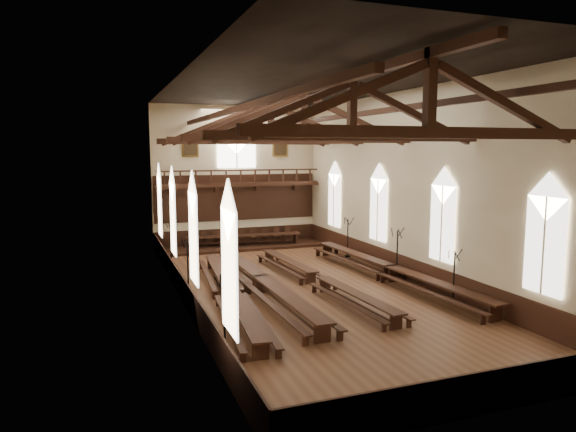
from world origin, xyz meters
The scene contains 21 objects.
ground centered at (0.00, 0.00, 0.00)m, with size 26.00×26.00×0.00m, color brown.
room_walls centered at (0.00, 0.00, 6.46)m, with size 26.00×26.00×26.00m.
wainscot_band centered at (0.00, 0.00, 0.60)m, with size 12.00×26.00×1.20m.
side_windows centered at (0.00, 0.00, 3.74)m, with size 11.85×19.80×4.50m.
end_window centered at (0.00, 12.90, 7.22)m, with size 2.80×0.12×3.80m.
minstrels_gallery centered at (0.00, 12.66, 3.91)m, with size 11.80×1.24×3.70m.
portraits centered at (0.00, 12.90, 7.10)m, with size 7.75×0.09×1.45m.
roof_trusses centered at (0.00, 0.00, 8.22)m, with size 11.70×25.70×2.80m.
refectory_row_a centered at (-3.92, -0.84, 0.53)m, with size 2.09×14.32×0.73m.
refectory_row_b centered at (-2.15, 0.24, 0.60)m, with size 1.78×15.09×0.82m.
refectory_row_c centered at (0.77, -0.03, 0.51)m, with size 1.80×13.95×0.69m.
refectory_row_d centered at (4.96, -0.10, 0.60)m, with size 2.14×15.16×0.82m.
dais centered at (0.08, 11.40, 0.09)m, with size 11.40×2.80×0.19m, color #34190F.
high_table centered at (0.08, 11.40, 0.83)m, with size 8.12×1.73×0.76m.
high_chairs centered at (0.08, 12.19, 0.72)m, with size 7.66×0.47×0.98m.
candelabrum_left_near centered at (-5.55, -6.74, 0.84)m, with size 0.83×0.81×2.77m.
candelabrum_left_mid centered at (-5.55, 0.85, 0.83)m, with size 0.78×0.84×2.75m.
candelabrum_left_far centered at (-5.55, 6.93, 0.86)m, with size 0.81×0.86×2.83m.
candelabrum_right_near centered at (5.55, -4.45, 0.74)m, with size 0.70×0.74×2.44m.
candelabrum_right_mid centered at (5.55, 0.29, 0.83)m, with size 0.82×0.80×2.74m.
candelabrum_right_far centered at (5.55, 6.15, 0.79)m, with size 0.70×0.79×2.59m.
Camera 1 is at (-9.27, -23.09, 6.90)m, focal length 32.00 mm.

